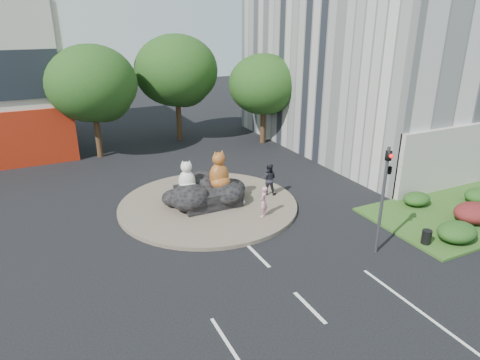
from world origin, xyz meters
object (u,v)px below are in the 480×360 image
object	(u,v)px
cat_tabby	(219,169)
kitten_calico	(190,205)
kitten_white	(241,198)
cat_white	(187,176)
pedestrian_dark	(269,179)
litter_bin	(426,237)
pedestrian_pink	(264,201)

from	to	relation	value
cat_tabby	kitten_calico	bearing A→B (deg)	-168.27
kitten_calico	kitten_white	xyz separation A→B (m)	(2.92, -0.21, -0.10)
cat_white	kitten_calico	xyz separation A→B (m)	(-0.17, -0.89, -1.33)
pedestrian_dark	litter_bin	world-z (taller)	pedestrian_dark
kitten_calico	pedestrian_pink	distance (m)	3.91
kitten_calico	litter_bin	size ratio (longest dim) A/B	1.35
cat_tabby	litter_bin	bearing A→B (deg)	-56.01
pedestrian_dark	litter_bin	bearing A→B (deg)	151.02
cat_white	litter_bin	size ratio (longest dim) A/B	2.63
litter_bin	kitten_white	bearing A→B (deg)	127.81
kitten_white	litter_bin	world-z (taller)	kitten_white
cat_tabby	pedestrian_dark	size ratio (longest dim) A/B	1.14
kitten_white	cat_white	bearing A→B (deg)	112.71
kitten_calico	pedestrian_dark	world-z (taller)	pedestrian_dark
kitten_calico	cat_white	bearing A→B (deg)	125.66
pedestrian_pink	pedestrian_dark	distance (m)	3.00
cat_white	litter_bin	bearing A→B (deg)	-25.62
cat_white	pedestrian_dark	xyz separation A→B (m)	(4.86, -0.48, -0.84)
cat_white	kitten_white	distance (m)	3.29
kitten_white	litter_bin	bearing A→B (deg)	-97.65
kitten_calico	kitten_white	size ratio (longest dim) A/B	1.27
cat_tabby	pedestrian_pink	bearing A→B (deg)	-67.85
cat_tabby	kitten_calico	distance (m)	2.54
kitten_white	pedestrian_dark	world-z (taller)	pedestrian_dark
pedestrian_pink	kitten_calico	bearing A→B (deg)	-75.75
litter_bin	pedestrian_dark	bearing A→B (deg)	114.75
kitten_calico	pedestrian_pink	world-z (taller)	pedestrian_pink
cat_tabby	pedestrian_pink	world-z (taller)	cat_tabby
kitten_white	pedestrian_pink	bearing A→B (deg)	-123.32
cat_white	pedestrian_dark	size ratio (longest dim) A/B	0.93
cat_white	kitten_calico	size ratio (longest dim) A/B	1.94
pedestrian_pink	cat_tabby	bearing A→B (deg)	-106.63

